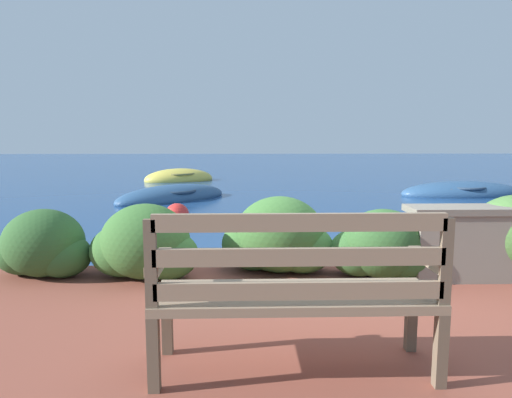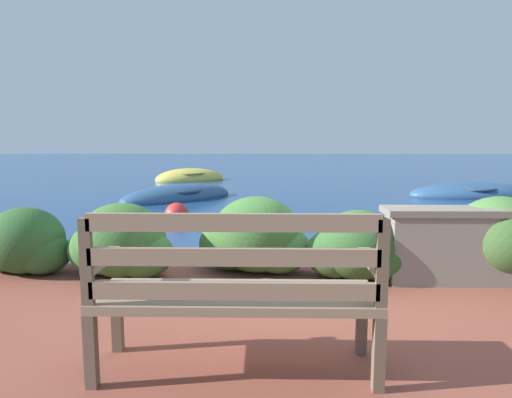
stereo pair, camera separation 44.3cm
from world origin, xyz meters
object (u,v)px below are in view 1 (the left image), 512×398
at_px(park_bench, 296,289).
at_px(mooring_buoy, 177,215).
at_px(rowboat_nearest, 173,197).
at_px(rowboat_far, 179,179).
at_px(rowboat_mid, 462,193).

distance_m(park_bench, mooring_buoy, 6.31).
bearing_deg(park_bench, rowboat_nearest, 95.09).
distance_m(rowboat_nearest, mooring_buoy, 2.83).
height_order(park_bench, rowboat_nearest, park_bench).
bearing_deg(rowboat_far, park_bench, 75.36).
xyz_separation_m(rowboat_mid, mooring_buoy, (-7.05, -3.37, 0.02)).
xyz_separation_m(rowboat_nearest, mooring_buoy, (0.51, -2.78, 0.02)).
bearing_deg(rowboat_nearest, rowboat_far, 50.50).
relative_size(rowboat_nearest, mooring_buoy, 6.14).
bearing_deg(mooring_buoy, rowboat_nearest, 100.41).
relative_size(rowboat_nearest, rowboat_far, 1.11).
relative_size(rowboat_mid, mooring_buoy, 6.62).
bearing_deg(rowboat_nearest, mooring_buoy, -125.15).
bearing_deg(park_bench, rowboat_far, 92.66).
height_order(park_bench, mooring_buoy, park_bench).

